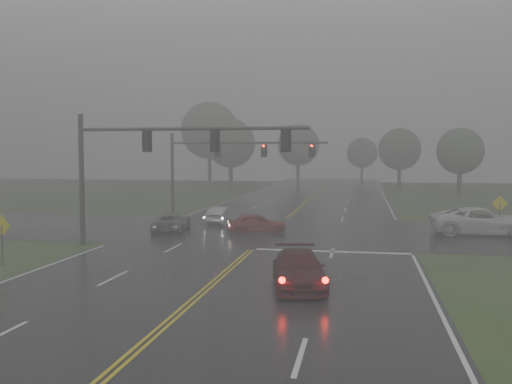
% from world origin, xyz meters
% --- Properties ---
extents(ground, '(180.00, 180.00, 0.00)m').
position_xyz_m(ground, '(0.00, 0.00, 0.00)').
color(ground, '#2D431C').
rests_on(ground, ground).
extents(main_road, '(18.00, 160.00, 0.02)m').
position_xyz_m(main_road, '(0.00, 20.00, 0.00)').
color(main_road, black).
rests_on(main_road, ground).
extents(cross_street, '(120.00, 14.00, 0.02)m').
position_xyz_m(cross_street, '(0.00, 22.00, 0.00)').
color(cross_street, black).
rests_on(cross_street, ground).
extents(stop_bar, '(8.50, 0.50, 0.01)m').
position_xyz_m(stop_bar, '(4.50, 14.40, 0.00)').
color(stop_bar, silver).
rests_on(stop_bar, ground).
extents(sedan_maroon, '(2.92, 5.28, 1.45)m').
position_xyz_m(sedan_maroon, '(3.59, 5.83, 0.00)').
color(sedan_maroon, '#3C0B10').
rests_on(sedan_maroon, ground).
extents(sedan_red, '(4.26, 2.60, 1.36)m').
position_xyz_m(sedan_red, '(-0.89, 20.69, 0.00)').
color(sedan_red, maroon).
rests_on(sedan_red, ground).
extents(sedan_silver, '(1.96, 4.14, 1.31)m').
position_xyz_m(sedan_silver, '(-4.38, 25.30, 0.00)').
color(sedan_silver, '#B1B2B9').
rests_on(sedan_silver, ground).
extents(car_grey, '(2.67, 4.80, 1.27)m').
position_xyz_m(car_grey, '(-6.89, 20.64, 0.00)').
color(car_grey, '#53565A').
rests_on(car_grey, ground).
extents(pickup_white, '(6.61, 3.24, 1.81)m').
position_xyz_m(pickup_white, '(13.85, 22.59, 0.00)').
color(pickup_white, white).
rests_on(pickup_white, ground).
extents(signal_gantry_near, '(13.59, 0.34, 7.70)m').
position_xyz_m(signal_gantry_near, '(-6.04, 14.24, 5.40)').
color(signal_gantry_near, black).
rests_on(signal_gantry_near, ground).
extents(signal_gantry_far, '(13.59, 0.36, 7.11)m').
position_xyz_m(signal_gantry_far, '(-5.95, 30.51, 5.03)').
color(signal_gantry_far, black).
rests_on(signal_gantry_far, ground).
extents(sign_diamond_west, '(1.01, 0.22, 2.46)m').
position_xyz_m(sign_diamond_west, '(-10.98, 7.70, 1.66)').
color(sign_diamond_west, black).
rests_on(sign_diamond_west, ground).
extents(sign_diamond_east, '(1.07, 0.21, 2.60)m').
position_xyz_m(sign_diamond_east, '(15.11, 23.40, 1.75)').
color(sign_diamond_east, black).
rests_on(sign_diamond_east, ground).
extents(tree_nw_a, '(6.96, 6.96, 10.22)m').
position_xyz_m(tree_nw_a, '(-12.51, 62.75, 6.72)').
color(tree_nw_a, '#322821').
rests_on(tree_nw_a, ground).
extents(tree_ne_a, '(6.10, 6.10, 8.96)m').
position_xyz_m(tree_ne_a, '(11.29, 68.16, 5.89)').
color(tree_ne_a, '#322821').
rests_on(tree_ne_a, ground).
extents(tree_n_mid, '(6.93, 6.93, 10.18)m').
position_xyz_m(tree_n_mid, '(-4.46, 77.29, 6.69)').
color(tree_n_mid, '#322821').
rests_on(tree_n_mid, ground).
extents(tree_e_near, '(5.82, 5.82, 8.54)m').
position_xyz_m(tree_e_near, '(18.07, 58.26, 5.61)').
color(tree_e_near, '#322821').
rests_on(tree_e_near, ground).
extents(tree_nw_b, '(9.30, 9.30, 13.66)m').
position_xyz_m(tree_nw_b, '(-18.50, 73.25, 9.00)').
color(tree_nw_b, '#322821').
rests_on(tree_nw_b, ground).
extents(tree_n_far, '(5.50, 5.50, 8.08)m').
position_xyz_m(tree_n_far, '(5.92, 88.19, 5.31)').
color(tree_n_far, '#322821').
rests_on(tree_n_far, ground).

